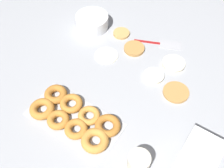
# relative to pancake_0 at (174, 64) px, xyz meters

# --- Properties ---
(ground_plane) EXTENTS (3.00, 3.00, 0.00)m
(ground_plane) POSITION_rel_pancake_0_xyz_m (-0.12, -0.20, -0.01)
(ground_plane) COLOR #9EA0A5
(pancake_0) EXTENTS (0.11, 0.11, 0.01)m
(pancake_0) POSITION_rel_pancake_0_xyz_m (0.00, 0.00, 0.00)
(pancake_0) COLOR beige
(pancake_0) RESTS_ON ground_plane
(pancake_1) EXTENTS (0.12, 0.12, 0.01)m
(pancake_1) POSITION_rel_pancake_0_xyz_m (-0.31, -0.13, -0.00)
(pancake_1) COLOR beige
(pancake_1) RESTS_ON ground_plane
(pancake_2) EXTENTS (0.11, 0.11, 0.02)m
(pancake_2) POSITION_rel_pancake_0_xyz_m (-0.21, -0.02, 0.00)
(pancake_2) COLOR #B27F42
(pancake_2) RESTS_ON ground_plane
(pancake_3) EXTENTS (0.12, 0.12, 0.01)m
(pancake_3) POSITION_rel_pancake_0_xyz_m (0.09, -0.15, -0.00)
(pancake_3) COLOR #B27F42
(pancake_3) RESTS_ON ground_plane
(pancake_4) EXTENTS (0.09, 0.09, 0.01)m
(pancake_4) POSITION_rel_pancake_0_xyz_m (-0.33, 0.04, -0.00)
(pancake_4) COLOR tan
(pancake_4) RESTS_ON ground_plane
(pancake_5) EXTENTS (0.10, 0.10, 0.01)m
(pancake_5) POSITION_rel_pancake_0_xyz_m (-0.04, -0.12, 0.00)
(pancake_5) COLOR silver
(pancake_5) RESTS_ON ground_plane
(donut_tray) EXTENTS (0.40, 0.21, 0.04)m
(donut_tray) POSITION_rel_pancake_0_xyz_m (-0.21, -0.52, 0.01)
(donut_tray) COLOR #ADAFB5
(donut_tray) RESTS_ON ground_plane
(batter_bowl) EXTENTS (0.18, 0.18, 0.07)m
(batter_bowl) POSITION_rel_pancake_0_xyz_m (-0.50, 0.01, 0.03)
(batter_bowl) COLOR white
(batter_bowl) RESTS_ON ground_plane
(container_stack) EXTENTS (0.13, 0.13, 0.14)m
(container_stack) POSITION_rel_pancake_0_xyz_m (0.29, -0.42, 0.06)
(container_stack) COLOR white
(container_stack) RESTS_ON ground_plane
(paper_cup) EXTENTS (0.08, 0.08, 0.08)m
(paper_cup) POSITION_rel_pancake_0_xyz_m (0.12, -0.55, 0.03)
(paper_cup) COLOR beige
(paper_cup) RESTS_ON ground_plane
(spatula) EXTENTS (0.25, 0.13, 0.01)m
(spatula) POSITION_rel_pancake_0_xyz_m (-0.10, 0.10, -0.00)
(spatula) COLOR maroon
(spatula) RESTS_ON ground_plane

